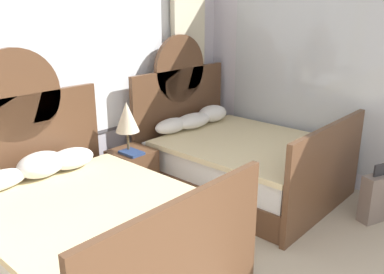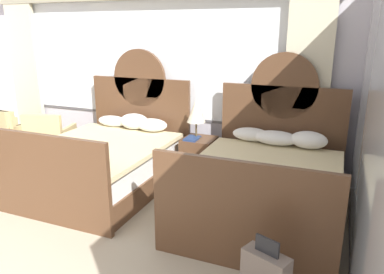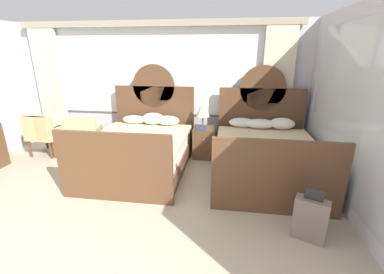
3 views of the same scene
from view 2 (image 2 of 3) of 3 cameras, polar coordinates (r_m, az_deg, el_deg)
wall_back_window at (r=5.97m, az=-6.98°, el=9.77°), size 6.29×0.22×2.70m
wall_right_mirror at (r=2.91m, az=26.95°, el=-0.83°), size 0.08×4.82×2.70m
bed_near_window at (r=5.22m, az=-13.31°, el=-3.48°), size 1.70×2.18×1.85m
bed_near_mirror at (r=4.39m, az=11.36°, el=-7.24°), size 1.70×2.18×1.85m
nightstand_between_beds at (r=5.34m, az=1.08°, el=-3.42°), size 0.45×0.47×0.63m
table_lamp_on_nightstand at (r=5.16m, az=0.67°, el=4.10°), size 0.27×0.27×0.58m
book_on_nightstand at (r=5.18m, az=0.02°, el=-0.22°), size 0.18×0.26×0.03m
armchair_by_window_left at (r=6.31m, az=-21.42°, el=0.25°), size 0.77×0.77×0.87m
armchair_by_window_centre at (r=6.92m, az=-26.62°, el=0.98°), size 0.65×0.65×0.87m
armchair_by_window_right at (r=6.93m, az=-26.70°, el=0.99°), size 0.70×0.70×0.87m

